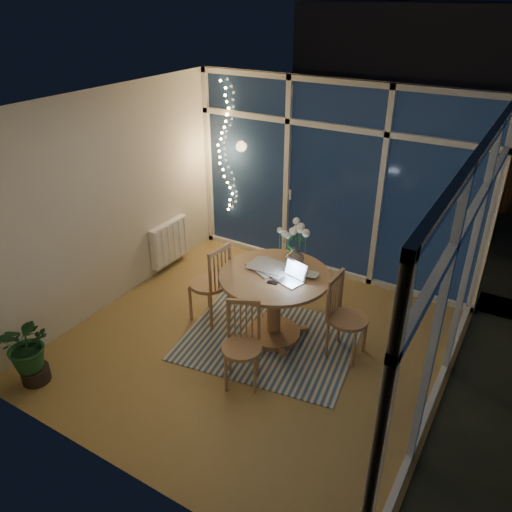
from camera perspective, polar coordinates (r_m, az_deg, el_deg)
name	(u,v)px	position (r m, az deg, el deg)	size (l,w,h in m)	color
floor	(255,344)	(5.70, -0.14, -9.99)	(4.00, 4.00, 0.00)	olive
ceiling	(254,108)	(4.57, -0.18, 16.57)	(4.00, 4.00, 0.00)	white
wall_back	(334,182)	(6.66, 8.86, 8.35)	(4.00, 0.04, 2.60)	silver
wall_front	(107,349)	(3.69, -16.64, -10.15)	(4.00, 0.04, 2.60)	silver
wall_left	(110,202)	(6.19, -16.32, 5.97)	(0.04, 4.00, 2.60)	silver
wall_right	(463,296)	(4.44, 22.59, -4.22)	(0.04, 4.00, 2.60)	silver
window_wall_back	(332,183)	(6.62, 8.72, 8.26)	(4.00, 0.10, 2.60)	silver
window_wall_right	(458,294)	(4.45, 22.09, -4.09)	(0.10, 4.00, 2.60)	silver
radiator	(169,242)	(7.09, -9.87, 1.61)	(0.10, 0.70, 0.58)	white
fairy_lights	(223,149)	(7.24, -3.75, 12.10)	(0.24, 0.10, 1.85)	#FAC264
garden_patio	(418,209)	(9.70, 17.99, 5.09)	(12.00, 6.00, 0.10)	black
garden_fence	(406,148)	(9.97, 16.75, 11.76)	(11.00, 0.08, 1.80)	#362413
neighbour_roof	(467,58)	(12.57, 23.00, 20.10)	(7.00, 3.00, 2.20)	#363941
garden_shrubs	(319,198)	(8.45, 7.17, 6.65)	(0.90, 0.90, 0.90)	black
rug	(269,340)	(5.74, 1.51, -9.59)	(1.89, 1.51, 0.01)	beige
dining_table	(274,306)	(5.57, 2.07, -5.76)	(1.20, 1.20, 0.82)	#AB754D
chair_left	(209,282)	(5.85, -5.42, -2.93)	(0.48, 0.48, 1.03)	#AB754D
chair_right	(348,317)	(5.36, 10.51, -6.93)	(0.44, 0.44, 0.96)	#AB754D
chair_front	(242,346)	(4.93, -1.63, -10.29)	(0.42, 0.42, 0.90)	#AB754D
laptop	(289,273)	(5.18, 3.76, -1.90)	(0.29, 0.25, 0.21)	silver
flower_vase	(295,256)	(5.50, 4.44, -0.06)	(0.20, 0.20, 0.21)	silver
bowl	(311,275)	(5.33, 6.36, -2.21)	(0.15, 0.15, 0.04)	silver
newspapers	(270,267)	(5.47, 1.57, -1.24)	(0.41, 0.31, 0.02)	beige
phone	(273,283)	(5.20, 1.91, -3.05)	(0.11, 0.05, 0.01)	black
potted_plant	(29,351)	(5.47, -24.47, -9.81)	(0.54, 0.47, 0.76)	#1A4B25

